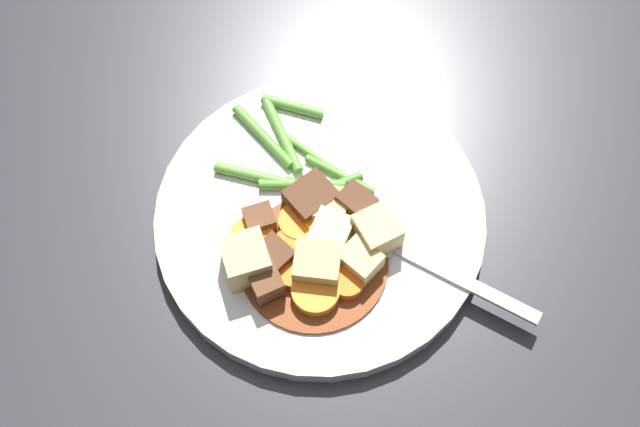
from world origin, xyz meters
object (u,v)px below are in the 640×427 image
meat_chunk_1 (273,257)px  meat_chunk_3 (357,210)px  dinner_plate (320,218)px  carrot_slice_3 (316,292)px  carrot_slice_4 (252,240)px  carrot_slice_2 (347,283)px  meat_chunk_2 (265,281)px  fork (422,260)px  potato_chunk_5 (377,232)px  potato_chunk_4 (331,233)px  carrot_slice_1 (289,247)px  potato_chunk_1 (317,265)px  potato_chunk_0 (330,201)px  potato_chunk_3 (246,260)px  meat_chunk_4 (311,199)px  meat_chunk_0 (260,221)px  potato_chunk_2 (360,261)px  carrot_slice_5 (321,219)px  carrot_slice_0 (294,272)px  carrot_slice_6 (300,222)px

meat_chunk_1 → meat_chunk_3: (-0.03, 0.06, 0.00)m
dinner_plate → meat_chunk_3: bearing=80.6°
carrot_slice_3 → carrot_slice_4: bearing=-135.0°
carrot_slice_2 → meat_chunk_2: 0.06m
meat_chunk_2 → fork: (-0.01, 0.12, -0.01)m
potato_chunk_5 → potato_chunk_4: bearing=-94.4°
meat_chunk_3 → fork: meat_chunk_3 is taller
carrot_slice_1 → potato_chunk_1: potato_chunk_1 is taller
potato_chunk_0 → potato_chunk_3: size_ratio=0.86×
meat_chunk_4 → carrot_slice_4: bearing=-56.4°
meat_chunk_0 → potato_chunk_0: bearing=104.1°
potato_chunk_2 → potato_chunk_3: size_ratio=0.85×
carrot_slice_3 → potato_chunk_2: (-0.02, 0.03, 0.00)m
carrot_slice_2 → meat_chunk_2: (-0.00, -0.06, 0.01)m
carrot_slice_5 → meat_chunk_2: meat_chunk_2 is taller
potato_chunk_0 → potato_chunk_2: size_ratio=1.01×
carrot_slice_4 → potato_chunk_0: bearing=114.3°
potato_chunk_0 → potato_chunk_2: bearing=19.4°
potato_chunk_4 → carrot_slice_3: bearing=-18.0°
carrot_slice_0 → potato_chunk_5: 0.07m
carrot_slice_0 → potato_chunk_2: potato_chunk_2 is taller
carrot_slice_0 → potato_chunk_3: (-0.01, -0.03, 0.01)m
carrot_slice_5 → potato_chunk_2: bearing=33.3°
dinner_plate → carrot_slice_0: (0.05, -0.02, 0.01)m
dinner_plate → carrot_slice_4: size_ratio=7.62×
potato_chunk_3 → fork: (0.00, 0.13, -0.01)m
carrot_slice_5 → fork: bearing=62.9°
potato_chunk_4 → meat_chunk_0: size_ratio=1.31×
dinner_plate → fork: bearing=58.6°
meat_chunk_0 → carrot_slice_5: bearing=91.4°
potato_chunk_0 → carrot_slice_0: bearing=-29.0°
carrot_slice_4 → fork: (0.02, 0.12, -0.00)m
carrot_slice_1 → carrot_slice_5: carrot_slice_5 is taller
meat_chunk_1 → potato_chunk_5: bearing=99.5°
carrot_slice_5 → fork: size_ratio=0.18×
carrot_slice_5 → fork: 0.08m
carrot_slice_6 → potato_chunk_4: bearing=59.2°
dinner_plate → potato_chunk_4: potato_chunk_4 is taller
carrot_slice_6 → potato_chunk_4: (0.01, 0.02, 0.01)m
carrot_slice_3 → potato_chunk_1: size_ratio=1.06×
potato_chunk_2 → carrot_slice_5: bearing=-146.7°
meat_chunk_0 → carrot_slice_0: bearing=29.8°
potato_chunk_3 → fork: size_ratio=0.21×
potato_chunk_0 → fork: 0.08m
dinner_plate → carrot_slice_3: bearing=-6.4°
carrot_slice_6 → meat_chunk_3: (-0.00, 0.04, 0.01)m
carrot_slice_4 → potato_chunk_0: (-0.03, 0.06, 0.00)m
carrot_slice_1 → meat_chunk_2: (0.03, -0.02, 0.01)m
potato_chunk_0 → meat_chunk_4: (-0.00, -0.01, 0.00)m
carrot_slice_0 → potato_chunk_5: potato_chunk_5 is taller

